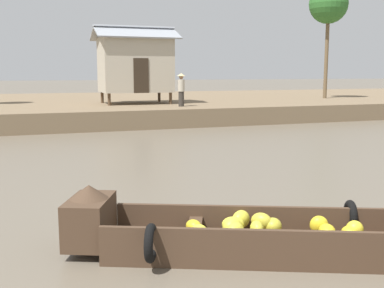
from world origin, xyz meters
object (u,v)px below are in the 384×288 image
vendor_person (181,88)px  palm_tree_mid (329,5)px  banana_boat (259,232)px  stilt_house_mid_left (135,64)px

vendor_person → palm_tree_mid: bearing=19.2°
banana_boat → vendor_person: vendor_person is taller
banana_boat → stilt_house_mid_left: 20.12m
stilt_house_mid_left → palm_tree_mid: (13.06, 1.03, 3.84)m
banana_boat → vendor_person: (4.45, 16.78, 1.48)m
stilt_house_mid_left → vendor_person: stilt_house_mid_left is taller
banana_boat → palm_tree_mid: bearing=52.6°
stilt_house_mid_left → vendor_person: size_ratio=2.66×
stilt_house_mid_left → palm_tree_mid: bearing=4.5°
stilt_house_mid_left → vendor_person: (1.66, -2.95, -1.25)m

